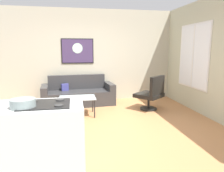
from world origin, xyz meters
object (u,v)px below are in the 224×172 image
(couch, at_px, (78,95))
(mixing_bowl, at_px, (23,104))
(armchair, at_px, (152,94))
(wall_painting, at_px, (78,51))
(coffee_table, at_px, (77,99))

(couch, distance_m, mixing_bowl, 3.66)
(couch, relative_size, armchair, 2.28)
(armchair, distance_m, mixing_bowl, 3.72)
(armchair, xyz_separation_m, mixing_bowl, (-2.61, -2.60, 0.54))
(couch, relative_size, wall_painting, 2.19)
(mixing_bowl, xyz_separation_m, wall_painting, (0.74, 3.99, 0.56))
(coffee_table, relative_size, wall_painting, 0.89)
(coffee_table, bearing_deg, mixing_bowl, -105.14)
(coffee_table, distance_m, mixing_bowl, 2.62)
(armchair, xyz_separation_m, wall_painting, (-1.87, 1.39, 1.10))
(couch, relative_size, mixing_bowl, 7.21)
(coffee_table, height_order, armchair, armchair)
(wall_painting, bearing_deg, mixing_bowl, -100.45)
(coffee_table, bearing_deg, wall_painting, 87.43)
(wall_painting, bearing_deg, couch, -93.12)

